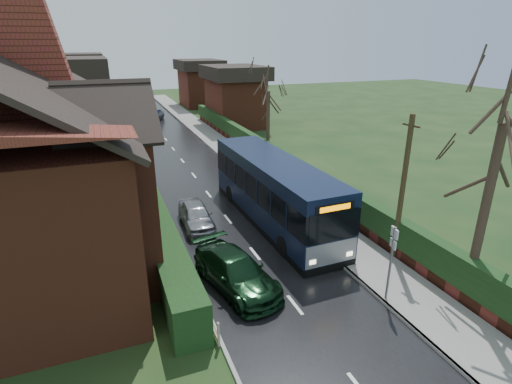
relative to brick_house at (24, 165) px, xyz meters
name	(u,v)px	position (x,y,z in m)	size (l,w,h in m)	color
ground	(273,277)	(8.73, -4.78, -4.38)	(140.00, 140.00, 0.00)	#31441D
road	(209,194)	(8.73, 5.22, -4.37)	(6.00, 100.00, 0.02)	black
pavement	(271,185)	(12.98, 5.22, -4.31)	(2.50, 100.00, 0.14)	slate
kerb_right	(254,187)	(11.78, 5.22, -4.31)	(0.12, 100.00, 0.14)	gray
kerb_left	(159,200)	(5.68, 5.22, -4.33)	(0.12, 100.00, 0.10)	gray
front_hedge	(155,225)	(4.83, 0.22, -3.58)	(1.20, 16.00, 1.60)	black
picket_fence	(172,229)	(5.58, 0.22, -3.93)	(0.10, 16.00, 0.90)	gray
right_wall_hedge	(293,169)	(14.53, 5.22, -3.36)	(0.60, 50.00, 1.80)	brown
brick_house	(24,165)	(0.00, 0.00, 0.00)	(9.30, 14.60, 10.30)	brown
bus	(274,192)	(10.94, 0.13, -2.71)	(2.80, 11.13, 3.36)	black
car_silver	(196,215)	(6.97, 1.01, -3.75)	(1.47, 3.66, 1.25)	#9E9DA2
car_green	(236,272)	(7.13, -4.87, -3.71)	(1.87, 4.61, 1.34)	black
car_distant	(155,115)	(9.18, 31.35, -3.68)	(1.47, 4.23, 1.39)	#111933
bus_stop_sign	(392,254)	(11.93, -7.78, -2.38)	(0.18, 0.45, 3.02)	slate
telegraph_pole	(402,190)	(14.28, -5.32, -1.17)	(0.22, 0.82, 6.33)	#302815
tree_right_near	(507,108)	(14.73, -8.78, 2.64)	(4.35, 4.35, 9.39)	#33281E
tree_right_far	(268,86)	(15.33, 11.34, 1.36)	(3.98, 3.98, 7.68)	#362A20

